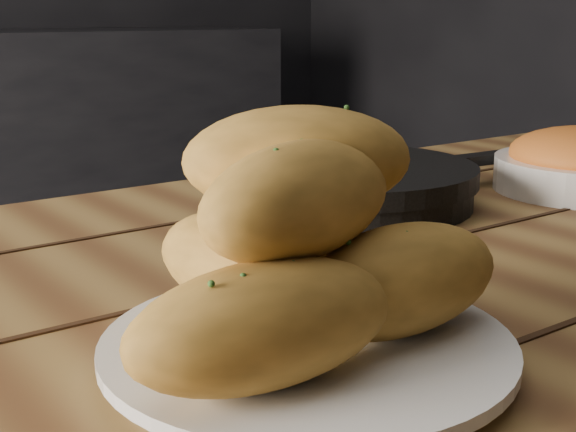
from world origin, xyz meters
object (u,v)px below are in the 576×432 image
(plate, at_px, (307,351))
(table, at_px, (457,388))
(bread_rolls, at_px, (303,245))
(skillet, at_px, (347,183))

(plate, bearing_deg, table, 13.47)
(table, height_order, plate, plate)
(bread_rolls, xyz_separation_m, skillet, (0.30, 0.31, -0.05))
(skillet, bearing_deg, plate, -133.62)
(table, distance_m, bread_rolls, 0.26)
(skillet, bearing_deg, table, -111.50)
(table, relative_size, plate, 6.17)
(plate, relative_size, skillet, 0.59)
(plate, xyz_separation_m, bread_rolls, (-0.00, 0.00, 0.07))
(plate, relative_size, bread_rolls, 0.95)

